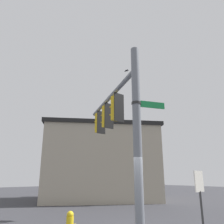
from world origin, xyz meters
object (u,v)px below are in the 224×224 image
traffic_light_mid_outer (99,123)px  street_name_sign (143,104)px  fire_hydrant (70,224)px  bird_flying (127,71)px  traffic_light_nearest_pole (116,108)px  historical_marker (200,191)px  traffic_light_mid_inner (106,116)px

traffic_light_mid_outer → street_name_sign: size_ratio=1.17×
street_name_sign → fire_hydrant: 4.65m
bird_flying → fire_hydrant: size_ratio=0.37×
street_name_sign → bird_flying: 6.77m
traffic_light_nearest_pole → historical_marker: traffic_light_nearest_pole is taller
fire_hydrant → bird_flying: bearing=22.1°
bird_flying → fire_hydrant: 9.34m
street_name_sign → historical_marker: bearing=-4.6°
street_name_sign → bird_flying: bird_flying is taller
traffic_light_nearest_pole → fire_hydrant: 4.66m
traffic_light_nearest_pole → traffic_light_mid_outer: same height
traffic_light_mid_outer → bird_flying: 3.96m
street_name_sign → traffic_light_nearest_pole: bearing=73.6°
traffic_light_nearest_pole → historical_marker: 4.53m
traffic_light_mid_outer → bird_flying: bird_flying is taller
traffic_light_nearest_pole → bird_flying: size_ratio=4.35×
traffic_light_mid_inner → bird_flying: bird_flying is taller
historical_marker → fire_hydrant: bearing=147.7°
traffic_light_mid_inner → fire_hydrant: size_ratio=1.59×
traffic_light_nearest_pole → street_name_sign: 2.15m
traffic_light_mid_outer → street_name_sign: 4.98m
fire_hydrant → traffic_light_mid_inner: bearing=23.4°
traffic_light_nearest_pole → historical_marker: (2.16, -2.24, -3.29)m
street_name_sign → historical_marker: street_name_sign is taller
street_name_sign → bird_flying: (3.52, 4.22, 3.96)m
traffic_light_mid_inner → historical_marker: size_ratio=0.62×
traffic_light_mid_inner → fire_hydrant: bearing=-156.6°
bird_flying → fire_hydrant: (-4.75, -1.93, -7.81)m
historical_marker → traffic_light_mid_inner: bearing=113.9°
historical_marker → street_name_sign: bearing=175.4°
traffic_light_mid_outer → fire_hydrant: bearing=-141.7°
traffic_light_mid_inner → bird_flying: 4.33m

